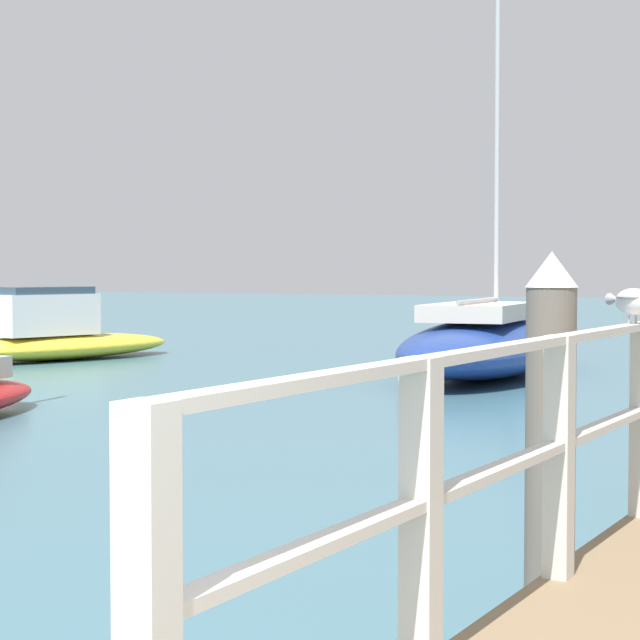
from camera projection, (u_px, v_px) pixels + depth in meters
name	position (u px, v px, depth m)	size (l,w,h in m)	color
dock_piling_near	(550.00, 437.00, 6.54)	(0.29, 0.29, 2.09)	#6B6056
seagull_foreground	(635.00, 300.00, 6.57)	(0.41, 0.32, 0.21)	white
boat_0	(56.00, 335.00, 25.78)	(3.14, 5.98, 1.61)	gold
boat_3	(490.00, 343.00, 22.01)	(3.85, 8.59, 11.78)	navy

